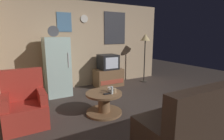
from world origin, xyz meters
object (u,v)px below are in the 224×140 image
(armchair, at_px, (25,106))
(coffee_table, at_px, (104,103))
(fridge, at_px, (57,67))
(mug_ceramic_tan, at_px, (114,91))
(couch, at_px, (197,122))
(tv_stand, at_px, (108,77))
(crt_tv, at_px, (108,62))
(wine_glass, at_px, (112,90))
(remote_control, at_px, (107,94))
(mug_ceramic_white, at_px, (109,89))
(standing_lamp, at_px, (145,41))

(armchair, bearing_deg, coffee_table, -10.92)
(fridge, relative_size, mug_ceramic_tan, 19.67)
(couch, bearing_deg, mug_ceramic_tan, 113.04)
(tv_stand, bearing_deg, crt_tv, -173.61)
(fridge, xyz_separation_m, tv_stand, (1.53, 0.08, -0.49))
(couch, bearing_deg, coffee_table, 116.85)
(fridge, xyz_separation_m, coffee_table, (0.56, -1.58, -0.54))
(crt_tv, height_order, mug_ceramic_tan, crt_tv)
(crt_tv, height_order, armchair, crt_tv)
(mug_ceramic_tan, relative_size, armchair, 0.09)
(fridge, bearing_deg, wine_glass, -69.23)
(fridge, bearing_deg, coffee_table, -70.60)
(crt_tv, bearing_deg, wine_glass, -115.73)
(crt_tv, xyz_separation_m, mug_ceramic_tan, (-0.80, -1.78, -0.27))
(remote_control, bearing_deg, mug_ceramic_tan, 3.42)
(wine_glass, distance_m, couch, 1.53)
(armchair, relative_size, couch, 0.56)
(tv_stand, relative_size, mug_ceramic_white, 9.33)
(coffee_table, height_order, armchair, armchair)
(crt_tv, bearing_deg, fridge, -176.93)
(tv_stand, relative_size, armchair, 0.87)
(standing_lamp, bearing_deg, mug_ceramic_white, -144.66)
(armchair, bearing_deg, mug_ceramic_white, -9.45)
(mug_ceramic_white, height_order, couch, couch)
(standing_lamp, xyz_separation_m, armchair, (-3.68, -1.27, -1.02))
(fridge, height_order, mug_ceramic_white, fridge)
(standing_lamp, distance_m, coffee_table, 2.98)
(standing_lamp, relative_size, mug_ceramic_tan, 17.67)
(crt_tv, bearing_deg, remote_control, -118.17)
(remote_control, bearing_deg, crt_tv, 65.31)
(tv_stand, height_order, crt_tv, crt_tv)
(wine_glass, distance_m, armchair, 1.57)
(tv_stand, height_order, armchair, armchair)
(coffee_table, bearing_deg, crt_tv, 59.73)
(coffee_table, distance_m, wine_glass, 0.34)
(mug_ceramic_tan, relative_size, remote_control, 0.60)
(fridge, distance_m, tv_stand, 1.61)
(standing_lamp, bearing_deg, couch, -116.48)
(tv_stand, relative_size, crt_tv, 1.56)
(fridge, relative_size, standing_lamp, 1.11)
(standing_lamp, distance_m, mug_ceramic_white, 2.78)
(wine_glass, xyz_separation_m, armchair, (-1.50, 0.42, -0.17))
(mug_ceramic_white, xyz_separation_m, armchair, (-1.53, 0.26, -0.14))
(fridge, relative_size, armchair, 1.84)
(coffee_table, xyz_separation_m, wine_glass, (0.10, -0.15, 0.29))
(couch, bearing_deg, wine_glass, 116.02)
(mug_ceramic_white, bearing_deg, coffee_table, -173.42)
(fridge, xyz_separation_m, remote_control, (0.57, -1.70, -0.31))
(tv_stand, xyz_separation_m, mug_ceramic_white, (-0.85, -1.65, 0.21))
(mug_ceramic_white, bearing_deg, couch, -67.50)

